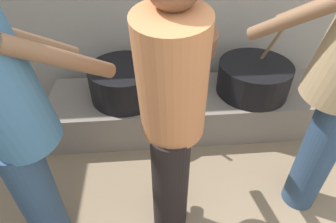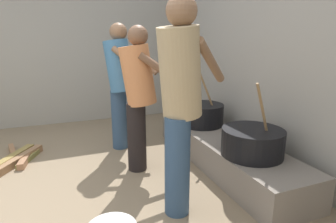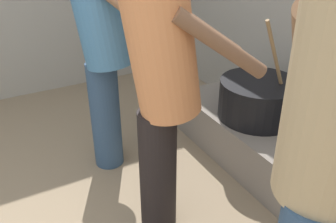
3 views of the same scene
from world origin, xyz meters
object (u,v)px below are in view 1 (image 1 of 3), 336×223
object	(u,v)px
cooking_pot_secondary	(254,78)
cook_in_orange_shirt	(172,111)
cooking_pot_main	(125,82)
cook_in_blue_shirt	(11,120)

from	to	relation	value
cooking_pot_secondary	cook_in_orange_shirt	xyz separation A→B (m)	(-0.74, -0.88, 0.41)
cooking_pot_main	cook_in_orange_shirt	world-z (taller)	cook_in_orange_shirt
cook_in_blue_shirt	cook_in_orange_shirt	bearing A→B (deg)	4.43
cook_in_orange_shirt	cook_in_blue_shirt	distance (m)	0.68
cooking_pot_main	cook_in_blue_shirt	xyz separation A→B (m)	(-0.40, -0.94, 0.44)
cooking_pot_main	cook_in_blue_shirt	bearing A→B (deg)	-112.78
cooking_pot_secondary	cook_in_orange_shirt	size ratio (longest dim) A/B	0.47
cook_in_orange_shirt	cook_in_blue_shirt	bearing A→B (deg)	-175.57
cooking_pot_main	cooking_pot_secondary	world-z (taller)	cooking_pot_main
cooking_pot_secondary	cook_in_blue_shirt	distance (m)	1.75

